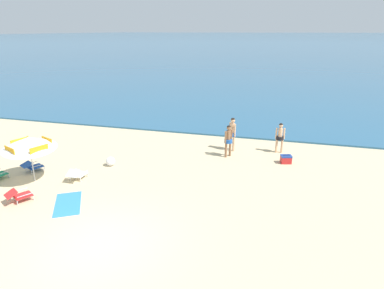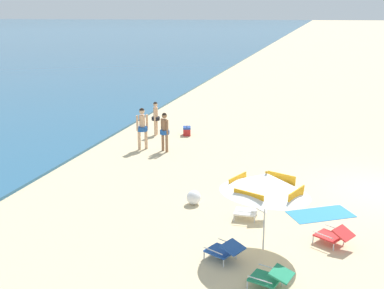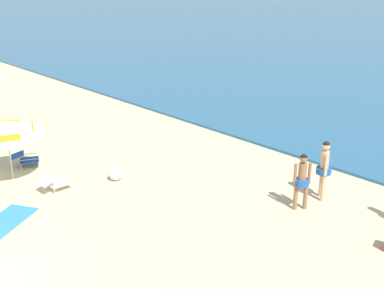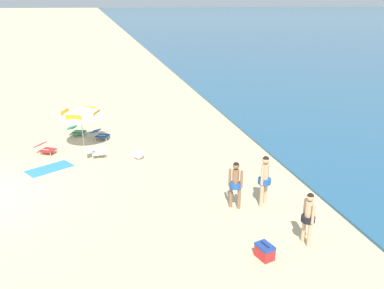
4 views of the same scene
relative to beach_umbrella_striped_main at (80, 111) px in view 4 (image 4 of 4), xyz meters
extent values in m
cylinder|color=silver|center=(0.00, 0.00, -0.73)|extent=(0.04, 0.04, 1.95)
cone|color=white|center=(0.00, 0.00, 0.00)|extent=(3.03, 3.04, 0.66)
cube|color=orange|center=(0.30, 0.71, -0.11)|extent=(0.72, 0.33, 0.27)
cube|color=orange|center=(-0.71, 0.30, -0.11)|extent=(0.33, 0.72, 0.27)
cube|color=orange|center=(-0.30, -0.71, -0.11)|extent=(0.72, 0.33, 0.27)
cube|color=orange|center=(0.71, -0.30, -0.11)|extent=(0.33, 0.72, 0.27)
sphere|color=orange|center=(0.00, 0.00, 0.27)|extent=(0.06, 0.06, 0.06)
cube|color=red|center=(0.75, -1.53, -1.51)|extent=(0.76, 0.78, 0.04)
cube|color=red|center=(0.55, -1.86, -1.29)|extent=(0.63, 0.60, 0.21)
cylinder|color=silver|center=(0.69, -1.16, -1.62)|extent=(0.03, 0.03, 0.18)
cylinder|color=silver|center=(1.11, -1.41, -1.62)|extent=(0.03, 0.03, 0.18)
cylinder|color=silver|center=(0.39, -1.65, -1.62)|extent=(0.03, 0.03, 0.18)
cylinder|color=silver|center=(0.81, -1.90, -1.62)|extent=(0.03, 0.03, 0.18)
cylinder|color=silver|center=(0.51, -1.38, -1.39)|extent=(0.30, 0.47, 0.02)
cylinder|color=silver|center=(0.99, -1.68, -1.39)|extent=(0.30, 0.47, 0.02)
cube|color=#1E4799|center=(-0.71, 0.91, -1.51)|extent=(0.73, 0.76, 0.04)
cube|color=#1E4799|center=(-0.87, 0.59, -1.28)|extent=(0.62, 0.58, 0.15)
cylinder|color=silver|center=(-0.81, 1.28, -1.62)|extent=(0.03, 0.03, 0.18)
cylinder|color=silver|center=(-0.37, 1.07, -1.62)|extent=(0.03, 0.03, 0.18)
cylinder|color=silver|center=(-1.06, 0.76, -1.62)|extent=(0.03, 0.03, 0.18)
cylinder|color=silver|center=(-0.61, 0.55, -1.62)|extent=(0.03, 0.03, 0.18)
cylinder|color=silver|center=(-0.97, 1.03, -1.39)|extent=(0.25, 0.50, 0.02)
cylinder|color=silver|center=(-0.46, 0.79, -1.39)|extent=(0.25, 0.50, 0.02)
cube|color=#1E7F56|center=(-1.62, -0.23, -1.51)|extent=(0.67, 0.72, 0.04)
cube|color=#1E7F56|center=(-1.73, -0.57, -1.28)|extent=(0.59, 0.54, 0.15)
cylinder|color=silver|center=(-1.78, 0.11, -1.62)|extent=(0.03, 0.03, 0.18)
cylinder|color=silver|center=(-1.31, -0.03, -1.62)|extent=(0.03, 0.03, 0.18)
cylinder|color=silver|center=(-1.94, -0.43, -1.62)|extent=(0.03, 0.03, 0.18)
cylinder|color=silver|center=(-1.47, -0.57, -1.62)|extent=(0.03, 0.03, 0.18)
cylinder|color=silver|center=(-1.89, -0.15, -1.39)|extent=(0.18, 0.52, 0.02)
cylinder|color=silver|center=(-1.36, -0.31, -1.39)|extent=(0.18, 0.52, 0.02)
cube|color=white|center=(1.67, 0.69, -1.51)|extent=(0.53, 0.61, 0.04)
cube|color=white|center=(1.68, 0.30, -1.30)|extent=(0.50, 0.40, 0.21)
cylinder|color=silver|center=(1.42, 0.98, -1.62)|extent=(0.03, 0.03, 0.18)
cylinder|color=silver|center=(1.91, 0.98, -1.62)|extent=(0.03, 0.03, 0.18)
cylinder|color=silver|center=(1.43, 0.41, -1.62)|extent=(0.03, 0.03, 0.18)
cylinder|color=silver|center=(1.92, 0.41, -1.62)|extent=(0.03, 0.03, 0.18)
cylinder|color=silver|center=(1.39, 0.69, -1.39)|extent=(0.03, 0.54, 0.02)
cylinder|color=silver|center=(1.95, 0.70, -1.39)|extent=(0.03, 0.54, 0.02)
cylinder|color=#8C6042|center=(7.32, 4.85, -1.31)|extent=(0.12, 0.12, 0.80)
cylinder|color=#8C6042|center=(7.49, 5.08, -1.31)|extent=(0.12, 0.12, 0.80)
cylinder|color=#1E51A3|center=(7.40, 4.96, -0.89)|extent=(0.40, 0.40, 0.17)
cylinder|color=#8C6042|center=(7.40, 4.96, -0.62)|extent=(0.22, 0.22, 0.57)
cylinder|color=#8C6042|center=(7.28, 4.80, -0.64)|extent=(0.09, 0.09, 0.60)
cylinder|color=#8C6042|center=(7.52, 5.12, -0.64)|extent=(0.09, 0.09, 0.60)
sphere|color=#8C6042|center=(7.40, 4.96, -0.20)|extent=(0.22, 0.22, 0.22)
sphere|color=black|center=(7.40, 4.96, -0.17)|extent=(0.20, 0.20, 0.20)
cylinder|color=#D8A87F|center=(9.73, 6.21, -1.32)|extent=(0.11, 0.11, 0.77)
cylinder|color=#D8A87F|center=(10.01, 6.24, -1.32)|extent=(0.11, 0.11, 0.77)
cylinder|color=black|center=(9.87, 6.22, -0.91)|extent=(0.39, 0.39, 0.16)
cylinder|color=#D8A87F|center=(9.87, 6.22, -0.66)|extent=(0.21, 0.21, 0.55)
cylinder|color=#D8A87F|center=(9.68, 6.20, -0.67)|extent=(0.08, 0.08, 0.58)
cylinder|color=#D8A87F|center=(10.06, 6.24, -0.67)|extent=(0.08, 0.08, 0.58)
sphere|color=#D8A87F|center=(9.87, 6.22, -0.25)|extent=(0.21, 0.21, 0.21)
sphere|color=black|center=(9.87, 6.22, -0.22)|extent=(0.19, 0.19, 0.19)
cylinder|color=#D8A87F|center=(7.55, 5.84, -1.27)|extent=(0.13, 0.13, 0.86)
cylinder|color=#D8A87F|center=(7.35, 6.07, -1.27)|extent=(0.13, 0.13, 0.86)
cylinder|color=#1E51A3|center=(7.45, 5.96, -0.82)|extent=(0.43, 0.43, 0.18)
cylinder|color=#D8A87F|center=(7.45, 5.96, -0.54)|extent=(0.24, 0.24, 0.61)
cylinder|color=#D8A87F|center=(7.60, 5.80, -0.56)|extent=(0.09, 0.09, 0.65)
cylinder|color=#D8A87F|center=(7.31, 6.12, -0.56)|extent=(0.09, 0.09, 0.65)
sphere|color=#D8A87F|center=(7.45, 5.96, -0.08)|extent=(0.23, 0.23, 0.23)
sphere|color=black|center=(7.45, 5.96, -0.05)|extent=(0.21, 0.21, 0.21)
cube|color=red|center=(10.23, 4.81, -1.55)|extent=(0.55, 0.46, 0.32)
cube|color=navy|center=(10.23, 4.81, -1.35)|extent=(0.57, 0.47, 0.08)
cylinder|color=black|center=(10.23, 4.81, -1.29)|extent=(0.33, 0.12, 0.02)
sphere|color=white|center=(2.28, 2.35, -1.49)|extent=(0.43, 0.43, 0.43)
cube|color=#3384BC|center=(2.51, -1.34, -1.70)|extent=(1.69, 2.01, 0.01)
camera|label=1|loc=(9.71, -10.50, 4.34)|focal=30.89mm
camera|label=2|loc=(-10.41, -1.04, 3.82)|focal=44.09mm
camera|label=3|loc=(14.25, -5.55, 4.65)|focal=45.74mm
camera|label=4|loc=(18.60, 0.79, 4.80)|focal=37.49mm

